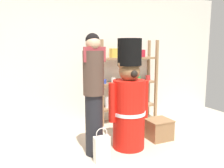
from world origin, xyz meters
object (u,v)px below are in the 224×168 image
Objects in this scene: person_shopper at (94,92)px; display_crate at (159,129)px; merchandise_shelf at (127,80)px; teddy_bear_guard at (129,101)px; shopping_bag at (102,149)px.

person_shopper is 1.38m from display_crate.
merchandise_shelf is 0.97× the size of person_shopper.
teddy_bear_guard is 0.59m from person_shopper.
display_crate is at bearing 4.24° from person_shopper.
teddy_bear_guard is (-0.59, -1.19, -0.14)m from merchandise_shelf.
teddy_bear_guard is at bearing -172.31° from display_crate.
person_shopper is (-1.15, -1.20, 0.05)m from merchandise_shelf.
shopping_bag is 1.22× the size of display_crate.
merchandise_shelf is 1.01× the size of teddy_bear_guard.
merchandise_shelf is at bearing 63.59° from teddy_bear_guard.
teddy_bear_guard is 0.96× the size of person_shopper.
shopping_bag is at bearing -87.91° from person_shopper.
person_shopper reaches higher than merchandise_shelf.
merchandise_shelf reaches higher than teddy_bear_guard.
display_crate is (0.61, 0.08, -0.55)m from teddy_bear_guard.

